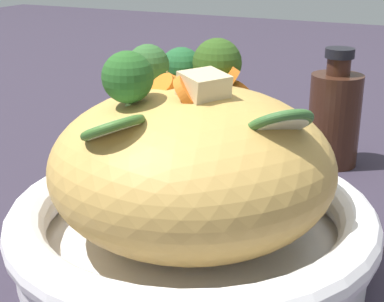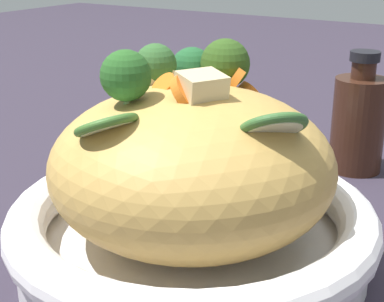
# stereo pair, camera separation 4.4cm
# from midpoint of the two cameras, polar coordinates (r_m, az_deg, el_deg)

# --- Properties ---
(ground_plane) EXTENTS (3.00, 3.00, 0.00)m
(ground_plane) POSITION_cam_midpoint_polar(r_m,az_deg,el_deg) (0.48, 2.66, -10.82)
(ground_plane) COLOR #2D2634
(serving_bowl) EXTENTS (0.29, 0.29, 0.06)m
(serving_bowl) POSITION_cam_midpoint_polar(r_m,az_deg,el_deg) (0.47, 2.72, -7.79)
(serving_bowl) COLOR white
(serving_bowl) RESTS_ON ground_plane
(noodle_heap) EXTENTS (0.22, 0.22, 0.12)m
(noodle_heap) POSITION_cam_midpoint_polar(r_m,az_deg,el_deg) (0.44, 2.85, -1.49)
(noodle_heap) COLOR tan
(noodle_heap) RESTS_ON serving_bowl
(broccoli_florets) EXTENTS (0.10, 0.16, 0.07)m
(broccoli_florets) POSITION_cam_midpoint_polar(r_m,az_deg,el_deg) (0.47, 1.74, 8.03)
(broccoli_florets) COLOR #97C073
(broccoli_florets) RESTS_ON serving_bowl
(carrot_coins) EXTENTS (0.09, 0.13, 0.05)m
(carrot_coins) POSITION_cam_midpoint_polar(r_m,az_deg,el_deg) (0.46, 3.07, 6.22)
(carrot_coins) COLOR orange
(carrot_coins) RESTS_ON serving_bowl
(zucchini_slices) EXTENTS (0.15, 0.11, 0.03)m
(zucchini_slices) POSITION_cam_midpoint_polar(r_m,az_deg,el_deg) (0.38, 3.89, 2.41)
(zucchini_slices) COLOR beige
(zucchini_slices) RESTS_ON serving_bowl
(chicken_chunks) EXTENTS (0.11, 0.08, 0.04)m
(chicken_chunks) POSITION_cam_midpoint_polar(r_m,az_deg,el_deg) (0.44, 1.35, 6.46)
(chicken_chunks) COLOR #D0B987
(chicken_chunks) RESTS_ON serving_bowl
(soy_sauce_bottle) EXTENTS (0.06, 0.06, 0.13)m
(soy_sauce_bottle) POSITION_cam_midpoint_polar(r_m,az_deg,el_deg) (0.67, 17.86, 2.78)
(soy_sauce_bottle) COLOR #381E14
(soy_sauce_bottle) RESTS_ON ground_plane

